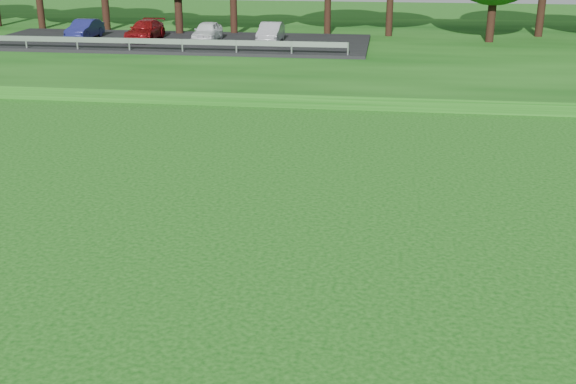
# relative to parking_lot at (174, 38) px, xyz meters

# --- Properties ---
(berm) EXTENTS (130.00, 30.00, 0.60)m
(berm) POSITION_rel_parking_lot_xyz_m (24.07, 1.22, -0.68)
(berm) COLOR #0D400C
(berm) RESTS_ON ground
(parking_lot) EXTENTS (24.00, 9.00, 1.38)m
(parking_lot) POSITION_rel_parking_lot_xyz_m (0.00, 0.00, 0.00)
(parking_lot) COLOR black
(parking_lot) RESTS_ON berm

